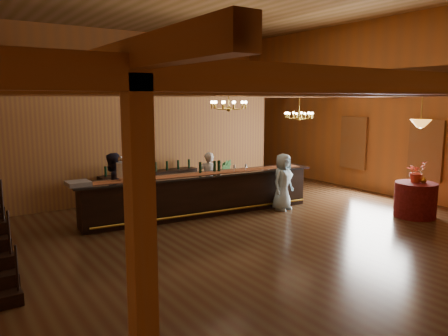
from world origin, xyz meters
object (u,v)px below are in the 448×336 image
pendant_lamp (421,123)px  guest (283,182)px  chandelier_right (299,115)px  floor_plant (222,178)px  beverage_dispenser (122,169)px  round_table (415,200)px  backbar_shelf (150,186)px  bartender (208,179)px  chandelier_left (229,105)px  tasting_bar (201,194)px  raffle_drum (283,161)px  staff_second (113,187)px

pendant_lamp → guest: (-2.35, 2.46, -1.63)m
chandelier_right → floor_plant: (-1.46, 1.80, -1.96)m
beverage_dispenser → round_table: (6.52, -3.46, -0.92)m
backbar_shelf → bartender: 1.88m
bartender → floor_plant: 1.14m
chandelier_left → floor_plant: (1.73, 2.90, -2.29)m
backbar_shelf → tasting_bar: bearing=-82.5°
beverage_dispenser → pendant_lamp: (6.52, -3.46, 1.03)m
chandelier_right → bartender: size_ratio=0.53×
backbar_shelf → chandelier_right: size_ratio=3.81×
chandelier_right → floor_plant: size_ratio=0.68×
raffle_drum → chandelier_left: chandelier_left is taller
chandelier_right → guest: (-0.97, -0.47, -1.78)m
floor_plant → chandelier_right: bearing=-50.9°
bartender → raffle_drum: bearing=170.2°
chandelier_right → guest: size_ratio=0.52×
chandelier_right → guest: bearing=-154.4°
raffle_drum → round_table: bearing=-57.1°
backbar_shelf → chandelier_left: (0.33, -3.68, 2.45)m
tasting_bar → guest: 2.27m
round_table → pendant_lamp: bearing=0.0°
backbar_shelf → chandelier_right: (3.53, -2.58, 2.12)m
tasting_bar → floor_plant: (1.64, 1.50, 0.04)m
floor_plant → raffle_drum: bearing=-62.5°
beverage_dispenser → bartender: bearing=12.3°
guest → backbar_shelf: bearing=114.4°
pendant_lamp → chandelier_right: bearing=115.1°
chandelier_right → pendant_lamp: same height
backbar_shelf → staff_second: 2.34m
round_table → floor_plant: 5.51m
beverage_dispenser → bartender: size_ratio=0.39×
tasting_bar → raffle_drum: 2.68m
chandelier_right → backbar_shelf: bearing=143.8°
chandelier_left → guest: bearing=15.8°
raffle_drum → staff_second: (-4.68, 0.99, -0.41)m
chandelier_right → round_table: bearing=-64.9°
chandelier_left → staff_second: size_ratio=0.47×
beverage_dispenser → chandelier_right: (5.14, -0.53, 1.18)m
guest → floor_plant: (-0.49, 2.27, -0.19)m
staff_second → raffle_drum: bearing=134.1°
round_table → staff_second: bearing=149.1°
raffle_drum → chandelier_right: 1.40m
guest → chandelier_left: bearing=-179.8°
tasting_bar → pendant_lamp: (4.48, -3.22, 1.85)m
beverage_dispenser → backbar_shelf: bearing=51.7°
raffle_drum → backbar_shelf: 4.03m
raffle_drum → chandelier_left: size_ratio=0.42×
floor_plant → round_table: bearing=-59.1°
staff_second → pendant_lamp: bearing=115.3°
pendant_lamp → bartender: 5.76m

